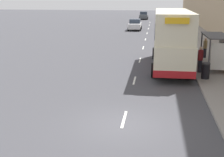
{
  "coord_description": "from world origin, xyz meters",
  "views": [
    {
      "loc": [
        1.27,
        -12.33,
        5.34
      ],
      "look_at": [
        -2.89,
        17.38,
        -2.62
      ],
      "focal_mm": 50.0,
      "sensor_mm": 36.0,
      "label": 1
    }
  ],
  "objects_px": {
    "pedestrian_1": "(205,48)",
    "litter_bin": "(206,71)",
    "bus_shelter": "(219,46)",
    "double_decker_bus_near": "(172,38)",
    "car_0": "(135,25)",
    "car_1": "(144,15)",
    "pedestrian_2": "(200,59)"
  },
  "relations": [
    {
      "from": "pedestrian_1",
      "to": "litter_bin",
      "type": "relative_size",
      "value": 1.63
    },
    {
      "from": "double_decker_bus_near",
      "to": "pedestrian_1",
      "type": "relative_size",
      "value": 5.92
    },
    {
      "from": "pedestrian_2",
      "to": "litter_bin",
      "type": "xyz_separation_m",
      "value": [
        0.13,
        -1.79,
        -0.4
      ]
    },
    {
      "from": "bus_shelter",
      "to": "double_decker_bus_near",
      "type": "height_order",
      "value": "double_decker_bus_near"
    },
    {
      "from": "pedestrian_2",
      "to": "car_0",
      "type": "bearing_deg",
      "value": 102.78
    },
    {
      "from": "car_0",
      "to": "bus_shelter",
      "type": "bearing_deg",
      "value": 105.84
    },
    {
      "from": "car_1",
      "to": "pedestrian_2",
      "type": "bearing_deg",
      "value": 96.58
    },
    {
      "from": "car_0",
      "to": "pedestrian_1",
      "type": "distance_m",
      "value": 24.45
    },
    {
      "from": "double_decker_bus_near",
      "to": "pedestrian_2",
      "type": "xyz_separation_m",
      "value": [
        1.95,
        -1.64,
        -1.22
      ]
    },
    {
      "from": "pedestrian_1",
      "to": "pedestrian_2",
      "type": "xyz_separation_m",
      "value": [
        -1.13,
        -5.56,
        0.05
      ]
    },
    {
      "from": "car_1",
      "to": "pedestrian_1",
      "type": "distance_m",
      "value": 48.23
    },
    {
      "from": "car_0",
      "to": "pedestrian_1",
      "type": "bearing_deg",
      "value": 108.25
    },
    {
      "from": "bus_shelter",
      "to": "car_0",
      "type": "height_order",
      "value": "bus_shelter"
    },
    {
      "from": "bus_shelter",
      "to": "litter_bin",
      "type": "relative_size",
      "value": 4.0
    },
    {
      "from": "bus_shelter",
      "to": "pedestrian_1",
      "type": "relative_size",
      "value": 2.46
    },
    {
      "from": "double_decker_bus_near",
      "to": "litter_bin",
      "type": "relative_size",
      "value": 9.63
    },
    {
      "from": "bus_shelter",
      "to": "double_decker_bus_near",
      "type": "distance_m",
      "value": 3.38
    },
    {
      "from": "pedestrian_1",
      "to": "litter_bin",
      "type": "distance_m",
      "value": 7.43
    },
    {
      "from": "pedestrian_1",
      "to": "litter_bin",
      "type": "xyz_separation_m",
      "value": [
        -1.0,
        -7.36,
        -0.34
      ]
    },
    {
      "from": "pedestrian_1",
      "to": "litter_bin",
      "type": "height_order",
      "value": "pedestrian_1"
    },
    {
      "from": "double_decker_bus_near",
      "to": "pedestrian_2",
      "type": "height_order",
      "value": "double_decker_bus_near"
    },
    {
      "from": "bus_shelter",
      "to": "pedestrian_1",
      "type": "bearing_deg",
      "value": 92.8
    },
    {
      "from": "car_1",
      "to": "litter_bin",
      "type": "relative_size",
      "value": 4.2
    },
    {
      "from": "car_0",
      "to": "double_decker_bus_near",
      "type": "bearing_deg",
      "value": 99.58
    },
    {
      "from": "litter_bin",
      "to": "bus_shelter",
      "type": "bearing_deg",
      "value": 66.45
    },
    {
      "from": "bus_shelter",
      "to": "pedestrian_2",
      "type": "xyz_separation_m",
      "value": [
        -1.35,
        -1.01,
        -0.81
      ]
    },
    {
      "from": "pedestrian_1",
      "to": "pedestrian_2",
      "type": "distance_m",
      "value": 5.68
    },
    {
      "from": "bus_shelter",
      "to": "pedestrian_2",
      "type": "relative_size",
      "value": 2.32
    },
    {
      "from": "car_0",
      "to": "litter_bin",
      "type": "distance_m",
      "value": 31.3
    },
    {
      "from": "bus_shelter",
      "to": "pedestrian_2",
      "type": "height_order",
      "value": "bus_shelter"
    },
    {
      "from": "car_1",
      "to": "bus_shelter",
      "type": "bearing_deg",
      "value": 98.16
    },
    {
      "from": "litter_bin",
      "to": "car_0",
      "type": "bearing_deg",
      "value": 102.28
    }
  ]
}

